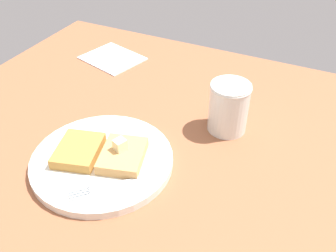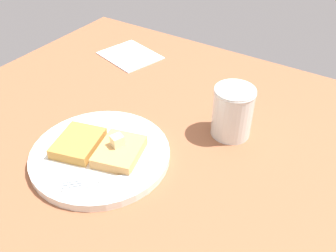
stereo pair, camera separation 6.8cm
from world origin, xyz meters
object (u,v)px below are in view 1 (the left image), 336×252
at_px(syrup_jar, 228,109).
at_px(fork, 113,186).
at_px(plate, 102,160).
at_px(napkin, 112,58).

bearing_deg(syrup_jar, fork, 65.69).
height_order(plate, fork, fork).
distance_m(fork, napkin, 0.47).
distance_m(plate, syrup_jar, 0.26).
xyz_separation_m(syrup_jar, napkin, (0.36, -0.15, -0.04)).
xyz_separation_m(plate, syrup_jar, (-0.17, -0.19, 0.04)).
relative_size(fork, syrup_jar, 1.23).
bearing_deg(fork, plate, -42.74).
relative_size(plate, fork, 2.02).
bearing_deg(napkin, syrup_jar, 157.27).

